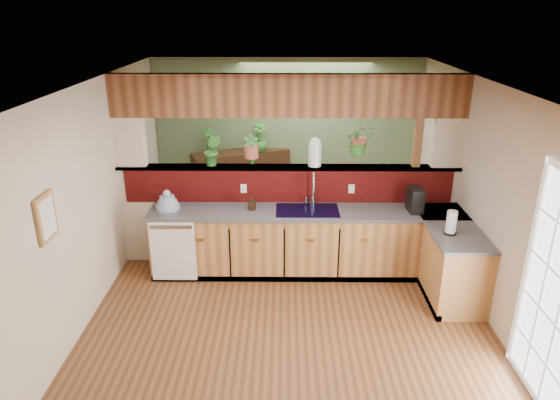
{
  "coord_description": "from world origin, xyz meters",
  "views": [
    {
      "loc": [
        -0.06,
        -5.05,
        3.38
      ],
      "look_at": [
        -0.11,
        0.7,
        1.15
      ],
      "focal_mm": 32.0,
      "sensor_mm": 36.0,
      "label": 1
    }
  ],
  "objects_px": {
    "coffee_maker": "(415,201)",
    "faucet": "(313,188)",
    "shelving_console": "(241,182)",
    "paper_towel": "(451,223)",
    "dish_stack": "(168,203)",
    "soap_dispenser": "(252,203)",
    "glass_jar": "(315,152)"
  },
  "relations": [
    {
      "from": "dish_stack",
      "to": "soap_dispenser",
      "type": "xyz_separation_m",
      "value": [
        1.1,
        -0.0,
        0.01
      ]
    },
    {
      "from": "coffee_maker",
      "to": "shelving_console",
      "type": "height_order",
      "value": "coffee_maker"
    },
    {
      "from": "glass_jar",
      "to": "soap_dispenser",
      "type": "bearing_deg",
      "value": -156.95
    },
    {
      "from": "paper_towel",
      "to": "coffee_maker",
      "type": "bearing_deg",
      "value": 110.3
    },
    {
      "from": "shelving_console",
      "to": "coffee_maker",
      "type": "bearing_deg",
      "value": -66.91
    },
    {
      "from": "dish_stack",
      "to": "paper_towel",
      "type": "height_order",
      "value": "paper_towel"
    },
    {
      "from": "soap_dispenser",
      "to": "glass_jar",
      "type": "distance_m",
      "value": 1.08
    },
    {
      "from": "coffee_maker",
      "to": "glass_jar",
      "type": "xyz_separation_m",
      "value": [
        -1.29,
        0.4,
        0.54
      ]
    },
    {
      "from": "faucet",
      "to": "shelving_console",
      "type": "xyz_separation_m",
      "value": [
        -1.13,
        2.12,
        -0.66
      ]
    },
    {
      "from": "glass_jar",
      "to": "shelving_console",
      "type": "bearing_deg",
      "value": 121.42
    },
    {
      "from": "faucet",
      "to": "coffee_maker",
      "type": "height_order",
      "value": "faucet"
    },
    {
      "from": "coffee_maker",
      "to": "glass_jar",
      "type": "bearing_deg",
      "value": 159.0
    },
    {
      "from": "shelving_console",
      "to": "soap_dispenser",
      "type": "bearing_deg",
      "value": -105.32
    },
    {
      "from": "paper_towel",
      "to": "shelving_console",
      "type": "height_order",
      "value": "paper_towel"
    },
    {
      "from": "coffee_maker",
      "to": "glass_jar",
      "type": "relative_size",
      "value": 0.81
    },
    {
      "from": "dish_stack",
      "to": "shelving_console",
      "type": "bearing_deg",
      "value": 71.08
    },
    {
      "from": "soap_dispenser",
      "to": "shelving_console",
      "type": "height_order",
      "value": "soap_dispenser"
    },
    {
      "from": "soap_dispenser",
      "to": "shelving_console",
      "type": "xyz_separation_m",
      "value": [
        -0.33,
        2.25,
        -0.5
      ]
    },
    {
      "from": "dish_stack",
      "to": "shelving_console",
      "type": "relative_size",
      "value": 0.18
    },
    {
      "from": "dish_stack",
      "to": "glass_jar",
      "type": "height_order",
      "value": "glass_jar"
    },
    {
      "from": "coffee_maker",
      "to": "faucet",
      "type": "bearing_deg",
      "value": 168.49
    },
    {
      "from": "soap_dispenser",
      "to": "faucet",
      "type": "bearing_deg",
      "value": 9.42
    },
    {
      "from": "glass_jar",
      "to": "shelving_console",
      "type": "relative_size",
      "value": 0.23
    },
    {
      "from": "faucet",
      "to": "shelving_console",
      "type": "relative_size",
      "value": 0.29
    },
    {
      "from": "faucet",
      "to": "coffee_maker",
      "type": "relative_size",
      "value": 1.52
    },
    {
      "from": "faucet",
      "to": "shelving_console",
      "type": "bearing_deg",
      "value": 118.08
    },
    {
      "from": "soap_dispenser",
      "to": "paper_towel",
      "type": "xyz_separation_m",
      "value": [
        2.37,
        -0.73,
        0.04
      ]
    },
    {
      "from": "faucet",
      "to": "shelving_console",
      "type": "height_order",
      "value": "faucet"
    },
    {
      "from": "faucet",
      "to": "soap_dispenser",
      "type": "distance_m",
      "value": 0.83
    },
    {
      "from": "soap_dispenser",
      "to": "glass_jar",
      "type": "xyz_separation_m",
      "value": [
        0.83,
        0.35,
        0.59
      ]
    },
    {
      "from": "faucet",
      "to": "dish_stack",
      "type": "relative_size",
      "value": 1.55
    },
    {
      "from": "dish_stack",
      "to": "soap_dispenser",
      "type": "bearing_deg",
      "value": -0.15
    }
  ]
}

